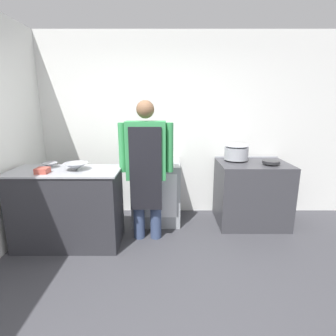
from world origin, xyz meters
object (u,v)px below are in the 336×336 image
Objects in this scene: fridge_unit at (157,192)px; plastic_tub at (43,170)px; person_cook at (147,163)px; stock_pot at (237,152)px; saute_pan at (272,162)px; stove at (252,193)px; mixing_bowl at (76,166)px.

fridge_unit is 1.57m from plastic_tub.
person_cook is 1.38m from stock_pot.
fridge_unit is 6.50× the size of plastic_tub.
plastic_tub is 2.53m from stock_pot.
saute_pan is at bearing -7.79° from fridge_unit.
saute_pan is (0.41, -0.26, -0.10)m from stock_pot.
stove is 0.63m from stock_pot.
stove is at bearing 15.93° from plastic_tub.
person_cook is at bearing -168.50° from saute_pan.
plastic_tub is at bearing -146.24° from fridge_unit.
stock_pot is (2.05, 0.72, 0.05)m from mixing_bowl.
saute_pan is (0.19, -0.13, 0.48)m from stove.
person_cook reaches higher than stock_pot.
mixing_bowl is 2.50m from saute_pan.
person_cook reaches higher than saute_pan.
fridge_unit is 0.78m from person_cook.
fridge_unit is 2.61× the size of stock_pot.
stove is at bearing -31.47° from stock_pot.
stock_pot reaches higher than saute_pan.
fridge_unit is at bearing 36.54° from mixing_bowl.
stove reaches higher than fridge_unit.
stock_pot is at bearing 2.45° from fridge_unit.
stove is 4.21× the size of saute_pan.
plastic_tub is 0.40× the size of stock_pot.
person_cook is 1.17m from plastic_tub.
fridge_unit is 3.85× the size of saute_pan.
person_cook reaches higher than plastic_tub.
stove is 1.36m from fridge_unit.
person_cook reaches higher than mixing_bowl.
saute_pan is at bearing 11.50° from person_cook.
stove is 2.40m from mixing_bowl.
fridge_unit is 1.29m from stock_pot.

